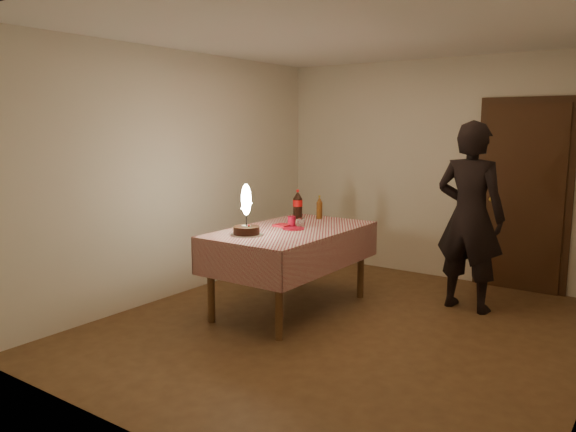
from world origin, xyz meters
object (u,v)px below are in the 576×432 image
(red_plate, at_px, (293,228))
(birthday_cake, at_px, (246,221))
(cola_bottle, at_px, (298,205))
(amber_bottle_left, at_px, (319,208))
(photographer, at_px, (470,217))
(dining_table, at_px, (291,240))
(red_cup, at_px, (292,221))
(clear_cup, at_px, (301,223))

(red_plate, bearing_deg, birthday_cake, -110.28)
(cola_bottle, distance_m, amber_bottle_left, 0.24)
(birthday_cake, bearing_deg, photographer, 43.42)
(dining_table, height_order, birthday_cake, birthday_cake)
(birthday_cake, distance_m, red_plate, 0.55)
(red_cup, relative_size, clear_cup, 1.11)
(dining_table, distance_m, red_plate, 0.11)
(red_cup, bearing_deg, dining_table, -58.36)
(dining_table, bearing_deg, birthday_cake, -108.27)
(red_plate, relative_size, amber_bottle_left, 0.86)
(red_plate, distance_m, cola_bottle, 0.64)
(dining_table, bearing_deg, red_cup, 121.64)
(cola_bottle, xyz_separation_m, photographer, (1.72, 0.47, -0.03))
(red_plate, height_order, red_cup, red_cup)
(amber_bottle_left, distance_m, photographer, 1.56)
(dining_table, bearing_deg, photographer, 35.44)
(red_plate, bearing_deg, cola_bottle, 120.29)
(dining_table, distance_m, red_cup, 0.22)
(dining_table, height_order, amber_bottle_left, amber_bottle_left)
(red_cup, height_order, photographer, photographer)
(birthday_cake, height_order, clear_cup, birthday_cake)
(red_cup, bearing_deg, clear_cup, 0.59)
(red_cup, bearing_deg, cola_bottle, 116.84)
(clear_cup, height_order, photographer, photographer)
(clear_cup, distance_m, amber_bottle_left, 0.56)
(cola_bottle, relative_size, amber_bottle_left, 1.25)
(birthday_cake, distance_m, red_cup, 0.63)
(red_plate, relative_size, clear_cup, 2.44)
(red_cup, bearing_deg, amber_bottle_left, 91.28)
(red_cup, distance_m, cola_bottle, 0.48)
(birthday_cake, relative_size, amber_bottle_left, 1.86)
(amber_bottle_left, bearing_deg, cola_bottle, -148.07)
(clear_cup, xyz_separation_m, amber_bottle_left, (-0.13, 0.54, 0.07))
(photographer, bearing_deg, birthday_cake, -136.58)
(dining_table, xyz_separation_m, photographer, (1.43, 1.02, 0.23))
(red_plate, relative_size, red_cup, 2.20)
(dining_table, xyz_separation_m, amber_bottle_left, (-0.09, 0.67, 0.23))
(birthday_cake, distance_m, amber_bottle_left, 1.17)
(dining_table, relative_size, red_plate, 7.82)
(dining_table, distance_m, photographer, 1.77)
(cola_bottle, distance_m, photographer, 1.79)
(photographer, bearing_deg, cola_bottle, -164.77)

